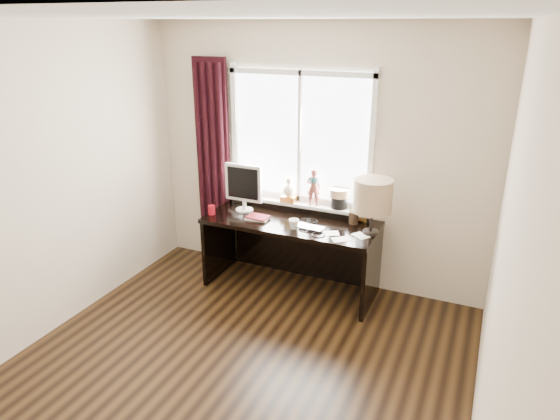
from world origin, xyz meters
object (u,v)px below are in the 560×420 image
at_px(monitor, 244,185).
at_px(table_lamp, 373,196).
at_px(red_cup, 212,210).
at_px(laptop, 308,227).
at_px(desk, 294,240).
at_px(mug, 294,224).

xyz_separation_m(monitor, table_lamp, (1.34, -0.06, 0.09)).
distance_m(red_cup, table_lamp, 1.63).
relative_size(laptop, desk, 0.18).
bearing_deg(table_lamp, laptop, -168.78).
height_order(red_cup, monitor, monitor).
bearing_deg(monitor, desk, 3.49).
xyz_separation_m(laptop, red_cup, (-1.02, -0.05, 0.03)).
bearing_deg(red_cup, mug, -0.79).
relative_size(laptop, monitor, 0.63).
xyz_separation_m(laptop, monitor, (-0.77, 0.18, 0.27)).
relative_size(laptop, mug, 3.14).
xyz_separation_m(mug, desk, (-0.10, 0.27, -0.29)).
distance_m(laptop, monitor, 0.84).
bearing_deg(desk, mug, -69.52).
bearing_deg(monitor, table_lamp, -2.77).
relative_size(laptop, red_cup, 3.34).
bearing_deg(laptop, red_cup, -171.57).
xyz_separation_m(red_cup, desk, (0.80, 0.26, -0.29)).
bearing_deg(mug, desk, 110.48).
height_order(laptop, monitor, monitor).
height_order(mug, table_lamp, table_lamp).
bearing_deg(mug, laptop, 27.24).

